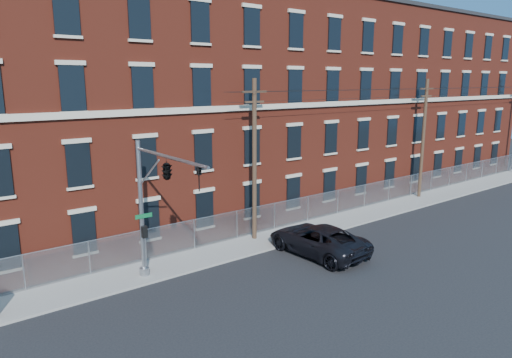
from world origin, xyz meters
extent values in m
plane|color=black|center=(0.00, 0.00, 0.00)|extent=(140.00, 140.00, 0.00)
cube|color=#98958F|center=(12.00, 5.00, 0.06)|extent=(65.00, 3.00, 0.12)
cube|color=maroon|center=(12.00, 14.00, 8.00)|extent=(55.00, 14.00, 16.00)
cube|color=black|center=(12.00, 14.00, 16.15)|extent=(55.30, 14.30, 0.30)
cube|color=beige|center=(12.00, 6.92, 8.30)|extent=(55.00, 0.18, 0.35)
cube|color=black|center=(-11.83, 6.94, 2.20)|extent=(1.20, 0.10, 2.20)
cube|color=black|center=(-8.17, 6.94, 2.20)|extent=(1.20, 0.10, 2.20)
cube|color=black|center=(-8.17, 6.94, 5.80)|extent=(1.20, 0.10, 2.20)
cube|color=black|center=(-8.17, 6.94, 9.60)|extent=(1.20, 0.10, 2.20)
cube|color=black|center=(-8.17, 6.94, 13.20)|extent=(1.20, 0.10, 2.20)
cube|color=black|center=(-4.50, 6.94, 2.20)|extent=(1.20, 0.10, 2.20)
cube|color=black|center=(-4.50, 6.94, 5.80)|extent=(1.20, 0.10, 2.20)
cube|color=black|center=(-4.50, 6.94, 9.60)|extent=(1.20, 0.10, 2.20)
cube|color=black|center=(-4.50, 6.94, 13.20)|extent=(1.20, 0.10, 2.20)
cube|color=black|center=(-0.83, 6.94, 2.20)|extent=(1.20, 0.10, 2.20)
cube|color=black|center=(-0.83, 6.94, 5.80)|extent=(1.20, 0.10, 2.20)
cube|color=black|center=(-0.83, 6.94, 9.60)|extent=(1.20, 0.10, 2.20)
cube|color=black|center=(-0.83, 6.94, 13.20)|extent=(1.20, 0.10, 2.20)
cube|color=black|center=(2.83, 6.94, 2.20)|extent=(1.20, 0.10, 2.20)
cube|color=black|center=(2.83, 6.94, 5.80)|extent=(1.20, 0.10, 2.20)
cube|color=black|center=(2.83, 6.94, 9.60)|extent=(1.20, 0.10, 2.20)
cube|color=black|center=(2.83, 6.94, 13.20)|extent=(1.20, 0.10, 2.20)
cube|color=black|center=(6.50, 6.94, 2.20)|extent=(1.20, 0.10, 2.20)
cube|color=black|center=(6.50, 6.94, 5.80)|extent=(1.20, 0.10, 2.20)
cube|color=black|center=(6.50, 6.94, 9.60)|extent=(1.20, 0.10, 2.20)
cube|color=black|center=(6.50, 6.94, 13.20)|extent=(1.20, 0.10, 2.20)
cube|color=black|center=(10.17, 6.94, 2.20)|extent=(1.20, 0.10, 2.20)
cube|color=black|center=(10.17, 6.94, 5.80)|extent=(1.20, 0.10, 2.20)
cube|color=black|center=(10.17, 6.94, 9.60)|extent=(1.20, 0.10, 2.20)
cube|color=black|center=(10.17, 6.94, 13.20)|extent=(1.20, 0.10, 2.20)
cube|color=black|center=(13.83, 6.94, 2.20)|extent=(1.20, 0.10, 2.20)
cube|color=black|center=(13.83, 6.94, 5.80)|extent=(1.20, 0.10, 2.20)
cube|color=black|center=(13.83, 6.94, 9.60)|extent=(1.20, 0.10, 2.20)
cube|color=black|center=(13.83, 6.94, 13.20)|extent=(1.20, 0.10, 2.20)
cube|color=black|center=(17.50, 6.94, 2.20)|extent=(1.20, 0.10, 2.20)
cube|color=black|center=(17.50, 6.94, 5.80)|extent=(1.20, 0.10, 2.20)
cube|color=black|center=(17.50, 6.94, 9.60)|extent=(1.20, 0.10, 2.20)
cube|color=black|center=(17.50, 6.94, 13.20)|extent=(1.20, 0.10, 2.20)
cube|color=black|center=(21.17, 6.94, 2.20)|extent=(1.20, 0.10, 2.20)
cube|color=black|center=(21.17, 6.94, 5.80)|extent=(1.20, 0.10, 2.20)
cube|color=black|center=(21.17, 6.94, 9.60)|extent=(1.20, 0.10, 2.20)
cube|color=black|center=(21.17, 6.94, 13.20)|extent=(1.20, 0.10, 2.20)
cube|color=black|center=(24.83, 6.94, 2.20)|extent=(1.20, 0.10, 2.20)
cube|color=black|center=(24.83, 6.94, 5.80)|extent=(1.20, 0.10, 2.20)
cube|color=black|center=(24.83, 6.94, 9.60)|extent=(1.20, 0.10, 2.20)
cube|color=black|center=(24.83, 6.94, 13.20)|extent=(1.20, 0.10, 2.20)
cube|color=black|center=(28.50, 6.94, 2.20)|extent=(1.20, 0.10, 2.20)
cube|color=black|center=(28.50, 6.94, 5.80)|extent=(1.20, 0.10, 2.20)
cube|color=black|center=(28.50, 6.94, 9.60)|extent=(1.20, 0.10, 2.20)
cube|color=black|center=(28.50, 6.94, 13.20)|extent=(1.20, 0.10, 2.20)
cube|color=black|center=(32.17, 6.94, 2.20)|extent=(1.20, 0.10, 2.20)
cube|color=black|center=(32.17, 6.94, 5.80)|extent=(1.20, 0.10, 2.20)
cube|color=black|center=(32.17, 6.94, 9.60)|extent=(1.20, 0.10, 2.20)
cube|color=black|center=(32.17, 6.94, 13.20)|extent=(1.20, 0.10, 2.20)
cube|color=black|center=(35.83, 6.94, 2.20)|extent=(1.20, 0.10, 2.20)
cube|color=black|center=(35.83, 6.94, 5.80)|extent=(1.20, 0.10, 2.20)
cube|color=black|center=(35.83, 6.94, 9.60)|extent=(1.20, 0.10, 2.20)
cube|color=black|center=(35.83, 6.94, 13.20)|extent=(1.20, 0.10, 2.20)
cube|color=#A5A8AD|center=(12.00, 6.30, 1.02)|extent=(59.00, 0.02, 1.80)
cylinder|color=#9EA0A5|center=(12.00, 6.30, 1.92)|extent=(59.00, 0.04, 0.04)
cylinder|color=#9EA0A5|center=(-11.29, 6.30, 1.02)|extent=(0.06, 0.06, 1.85)
cylinder|color=#9EA0A5|center=(-8.18, 6.30, 1.02)|extent=(0.06, 0.06, 1.85)
cylinder|color=#9EA0A5|center=(-5.08, 6.30, 1.02)|extent=(0.06, 0.06, 1.85)
cylinder|color=#9EA0A5|center=(-1.97, 6.30, 1.02)|extent=(0.06, 0.06, 1.85)
cylinder|color=#9EA0A5|center=(1.13, 6.30, 1.02)|extent=(0.06, 0.06, 1.85)
cylinder|color=#9EA0A5|center=(4.24, 6.30, 1.02)|extent=(0.06, 0.06, 1.85)
cylinder|color=#9EA0A5|center=(7.34, 6.30, 1.02)|extent=(0.06, 0.06, 1.85)
cylinder|color=#9EA0A5|center=(10.45, 6.30, 1.02)|extent=(0.06, 0.06, 1.85)
cylinder|color=#9EA0A5|center=(13.55, 6.30, 1.02)|extent=(0.06, 0.06, 1.85)
cylinder|color=#9EA0A5|center=(16.66, 6.30, 1.02)|extent=(0.06, 0.06, 1.85)
cylinder|color=#9EA0A5|center=(19.76, 6.30, 1.02)|extent=(0.06, 0.06, 1.85)
cylinder|color=#9EA0A5|center=(22.87, 6.30, 1.02)|extent=(0.06, 0.06, 1.85)
cylinder|color=#9EA0A5|center=(25.97, 6.30, 1.02)|extent=(0.06, 0.06, 1.85)
cylinder|color=#9EA0A5|center=(29.08, 6.30, 1.02)|extent=(0.06, 0.06, 1.85)
cylinder|color=#9EA0A5|center=(32.18, 6.30, 1.02)|extent=(0.06, 0.06, 1.85)
cylinder|color=#9EA0A5|center=(35.29, 6.30, 1.02)|extent=(0.06, 0.06, 1.85)
cylinder|color=#9EA0A5|center=(38.39, 6.30, 1.02)|extent=(0.06, 0.06, 1.85)
cylinder|color=#9EA0A5|center=(-6.00, 4.50, 3.62)|extent=(0.22, 0.22, 7.00)
cylinder|color=#9EA0A5|center=(-6.00, 4.50, 0.32)|extent=(0.50, 0.50, 0.40)
cylinder|color=#9EA0A5|center=(-6.00, 1.25, 6.72)|extent=(0.14, 6.50, 0.14)
cylinder|color=#9EA0A5|center=(-6.00, 3.30, 5.72)|extent=(0.08, 2.18, 1.56)
cube|color=#0C592D|center=(-5.95, 4.35, 3.32)|extent=(0.90, 0.03, 0.22)
cube|color=black|center=(-6.00, 4.25, 2.52)|extent=(0.25, 0.25, 0.60)
imported|color=black|center=(-6.00, -1.30, 6.17)|extent=(0.16, 0.20, 1.00)
imported|color=black|center=(-6.00, 1.50, 6.17)|extent=(0.53, 2.48, 1.00)
cylinder|color=#422E21|center=(2.00, 5.60, 5.12)|extent=(0.28, 0.28, 10.00)
cube|color=#422E21|center=(2.00, 5.60, 9.32)|extent=(1.80, 0.12, 0.12)
cube|color=#422E21|center=(2.00, 5.60, 8.72)|extent=(1.40, 0.12, 0.12)
cylinder|color=#422E21|center=(20.00, 5.60, 5.12)|extent=(0.28, 0.28, 10.00)
cube|color=#422E21|center=(20.00, 5.60, 9.32)|extent=(1.80, 0.12, 0.12)
cube|color=#422E21|center=(20.00, 5.60, 8.72)|extent=(1.40, 0.12, 0.12)
cylinder|color=black|center=(20.00, 5.30, 9.32)|extent=(40.00, 0.02, 0.02)
cylinder|color=black|center=(20.00, 5.90, 9.32)|extent=(40.00, 0.02, 0.02)
cylinder|color=black|center=(20.00, 5.60, 8.72)|extent=(40.00, 0.02, 0.02)
imported|color=black|center=(3.45, 1.42, 0.88)|extent=(3.19, 6.46, 1.76)
camera|label=1|loc=(-15.13, -16.85, 9.96)|focal=32.62mm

